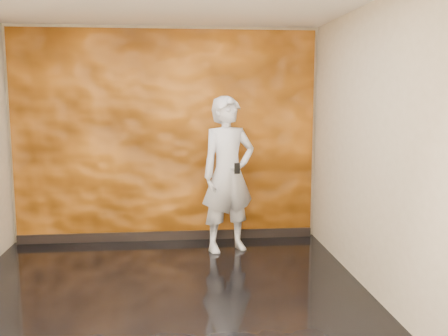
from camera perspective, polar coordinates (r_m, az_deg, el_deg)
room at (r=4.62m, az=-7.06°, el=1.81°), size 4.02×4.02×2.81m
feature_wall at (r=6.57m, az=-6.63°, el=3.55°), size 3.90×0.06×2.75m
baseboard at (r=6.77m, az=-6.45°, el=-7.69°), size 3.90×0.04×0.12m
man at (r=6.12m, az=0.47°, el=-0.74°), size 0.81×0.67×1.91m
phone at (r=5.86m, az=1.51°, el=-0.05°), size 0.07×0.03×0.13m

